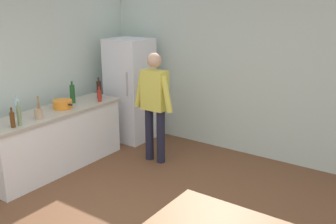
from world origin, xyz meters
TOP-DOWN VIEW (x-y plane):
  - wall_back at (0.00, 3.00)m, footprint 6.40×0.12m
  - kitchen_counter at (-2.00, 0.80)m, footprint 0.64×2.20m
  - refrigerator at (-1.90, 2.40)m, footprint 0.70×0.67m
  - person at (-0.95, 1.85)m, footprint 0.70×0.22m
  - cooking_pot at (-1.99, 0.96)m, footprint 0.40×0.28m
  - utensil_jar at (-1.85, 0.44)m, footprint 0.11×0.11m
  - bottle_beer_brown at (-1.82, 0.03)m, footprint 0.06×0.06m
  - bottle_water_clear at (-2.18, 0.35)m, footprint 0.07×0.07m
  - bottle_wine_green at (-2.09, 1.26)m, footprint 0.08×0.08m
  - bottle_vinegar_tall at (-1.82, 0.12)m, footprint 0.06×0.06m
  - bottle_wine_dark at (-1.95, 1.69)m, footprint 0.08×0.08m
  - bottle_sauce_red at (-1.81, 1.55)m, footprint 0.06×0.06m

SIDE VIEW (x-z plane):
  - kitchen_counter at x=-2.00m, z-range 0.00..0.90m
  - refrigerator at x=-1.90m, z-range 0.00..1.80m
  - cooking_pot at x=-1.99m, z-range 0.90..1.02m
  - person at x=-0.95m, z-range 0.13..1.83m
  - utensil_jar at x=-1.85m, z-range 0.82..1.14m
  - bottle_sauce_red at x=-1.81m, z-range 0.88..1.12m
  - bottle_beer_brown at x=-1.82m, z-range 0.88..1.14m
  - bottle_water_clear at x=-2.18m, z-range 0.88..1.18m
  - bottle_vinegar_tall at x=-1.82m, z-range 0.88..1.20m
  - bottle_wine_green at x=-2.09m, z-range 0.88..1.22m
  - bottle_wine_dark at x=-1.95m, z-range 0.88..1.22m
  - wall_back at x=0.00m, z-range 0.00..2.70m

